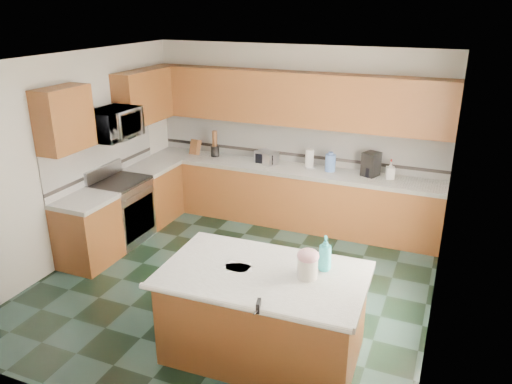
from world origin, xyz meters
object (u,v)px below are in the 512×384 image
at_px(island_top, 264,275).
at_px(toaster_oven, 267,157).
at_px(knife_block, 195,147).
at_px(treat_jar, 308,268).
at_px(coffee_maker, 371,164).
at_px(island_base, 264,316).
at_px(soap_bottle_island, 325,253).

xyz_separation_m(island_top, toaster_oven, (-1.20, 3.12, 0.13)).
bearing_deg(toaster_oven, knife_block, -156.18).
distance_m(treat_jar, coffee_maker, 3.09).
xyz_separation_m(island_base, island_top, (0.00, 0.00, 0.46)).
distance_m(island_base, treat_jar, 0.71).
bearing_deg(toaster_oven, island_top, -45.19).
distance_m(island_base, coffee_maker, 3.24).
xyz_separation_m(island_top, treat_jar, (0.40, 0.06, 0.13)).
height_order(treat_jar, toaster_oven, treat_jar).
bearing_deg(knife_block, island_base, -44.18).
bearing_deg(coffee_maker, knife_block, -156.97).
bearing_deg(coffee_maker, toaster_oven, -156.50).
distance_m(island_base, island_top, 0.46).
bearing_deg(knife_block, island_top, -44.18).
bearing_deg(island_top, knife_block, 126.08).
relative_size(knife_block, toaster_oven, 0.76).
bearing_deg(toaster_oven, coffee_maker, 24.90).
xyz_separation_m(soap_bottle_island, coffee_maker, (-0.10, 2.89, 0.00)).
distance_m(treat_jar, toaster_oven, 3.45).
distance_m(soap_bottle_island, coffee_maker, 2.89).
height_order(treat_jar, knife_block, knife_block).
relative_size(soap_bottle_island, knife_block, 1.38).
height_order(island_base, knife_block, knife_block).
height_order(island_base, soap_bottle_island, soap_bottle_island).
bearing_deg(toaster_oven, island_base, -45.19).
xyz_separation_m(island_base, soap_bottle_island, (0.51, 0.26, 0.66)).
distance_m(island_base, toaster_oven, 3.39).
xyz_separation_m(island_top, coffee_maker, (0.41, 3.15, 0.20)).
bearing_deg(island_top, island_base, 0.00).
relative_size(island_base, treat_jar, 9.42).
height_order(soap_bottle_island, toaster_oven, soap_bottle_island).
xyz_separation_m(island_top, knife_block, (-2.45, 3.12, 0.15)).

